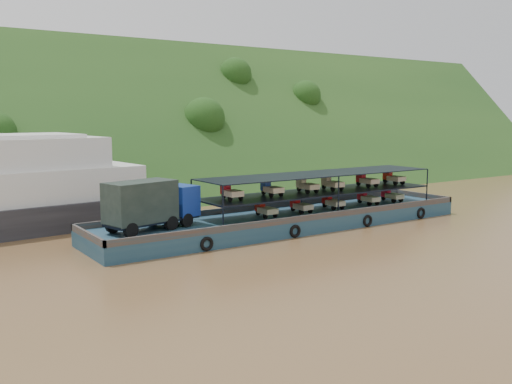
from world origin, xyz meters
TOP-DOWN VIEW (x-y plane):
  - ground at (0.00, 0.00)m, footprint 160.00×160.00m
  - hillside at (0.00, 36.00)m, footprint 140.00×39.60m
  - cargo_barge at (-0.84, 1.90)m, footprint 35.00×7.18m

SIDE VIEW (x-z plane):
  - ground at x=0.00m, z-range 0.00..0.00m
  - hillside at x=0.00m, z-range -19.80..19.80m
  - cargo_barge at x=-0.84m, z-range -1.23..3.68m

